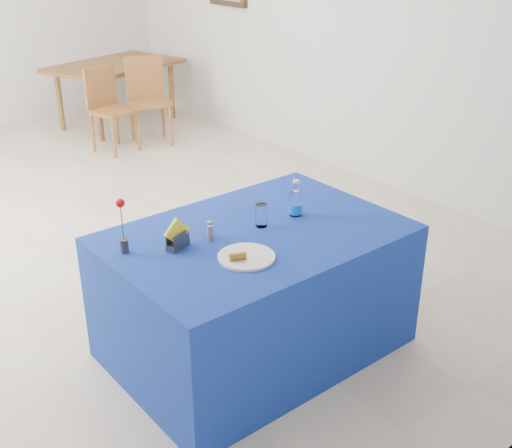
{
  "coord_description": "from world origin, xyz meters",
  "views": [
    {
      "loc": [
        -2.11,
        -4.55,
        2.28
      ],
      "look_at": [
        -0.28,
        -2.29,
        0.92
      ],
      "focal_mm": 45.0,
      "sensor_mm": 36.0,
      "label": 1
    }
  ],
  "objects_px": {
    "chair_bg_right": "(148,94)",
    "blue_table": "(256,292)",
    "water_bottle": "(295,204)",
    "chair_bg_left": "(108,103)",
    "plate": "(246,257)",
    "oak_table": "(115,70)"
  },
  "relations": [
    {
      "from": "blue_table",
      "to": "oak_table",
      "type": "height_order",
      "value": "blue_table"
    },
    {
      "from": "blue_table",
      "to": "plate",
      "type": "bearing_deg",
      "value": -137.63
    },
    {
      "from": "oak_table",
      "to": "chair_bg_right",
      "type": "height_order",
      "value": "chair_bg_right"
    },
    {
      "from": "water_bottle",
      "to": "chair_bg_right",
      "type": "xyz_separation_m",
      "value": [
        1.25,
        3.84,
        -0.28
      ]
    },
    {
      "from": "blue_table",
      "to": "water_bottle",
      "type": "bearing_deg",
      "value": 5.77
    },
    {
      "from": "plate",
      "to": "blue_table",
      "type": "distance_m",
      "value": 0.49
    },
    {
      "from": "water_bottle",
      "to": "chair_bg_left",
      "type": "height_order",
      "value": "water_bottle"
    },
    {
      "from": "oak_table",
      "to": "chair_bg_left",
      "type": "bearing_deg",
      "value": -122.84
    },
    {
      "from": "blue_table",
      "to": "chair_bg_left",
      "type": "bearing_deg",
      "value": 74.45
    },
    {
      "from": "blue_table",
      "to": "chair_bg_right",
      "type": "distance_m",
      "value": 4.18
    },
    {
      "from": "plate",
      "to": "chair_bg_left",
      "type": "xyz_separation_m",
      "value": [
        1.31,
        4.09,
        -0.24
      ]
    },
    {
      "from": "water_bottle",
      "to": "blue_table",
      "type": "bearing_deg",
      "value": -174.23
    },
    {
      "from": "water_bottle",
      "to": "oak_table",
      "type": "distance_m",
      "value": 4.89
    },
    {
      "from": "plate",
      "to": "blue_table",
      "type": "bearing_deg",
      "value": 42.37
    },
    {
      "from": "plate",
      "to": "water_bottle",
      "type": "distance_m",
      "value": 0.6
    },
    {
      "from": "oak_table",
      "to": "chair_bg_right",
      "type": "xyz_separation_m",
      "value": [
        -0.06,
        -0.87,
        -0.12
      ]
    },
    {
      "from": "blue_table",
      "to": "chair_bg_right",
      "type": "bearing_deg",
      "value": 67.93
    },
    {
      "from": "blue_table",
      "to": "chair_bg_right",
      "type": "relative_size",
      "value": 1.67
    },
    {
      "from": "blue_table",
      "to": "chair_bg_left",
      "type": "distance_m",
      "value": 4.03
    },
    {
      "from": "water_bottle",
      "to": "oak_table",
      "type": "height_order",
      "value": "water_bottle"
    },
    {
      "from": "chair_bg_right",
      "to": "blue_table",
      "type": "bearing_deg",
      "value": -95.12
    },
    {
      "from": "plate",
      "to": "water_bottle",
      "type": "height_order",
      "value": "water_bottle"
    }
  ]
}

